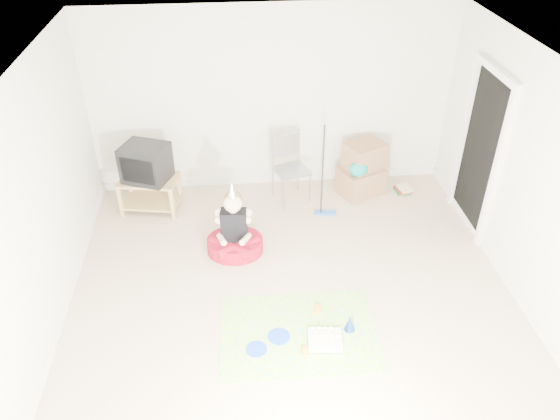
{
  "coord_description": "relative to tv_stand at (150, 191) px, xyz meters",
  "views": [
    {
      "loc": [
        -0.58,
        -4.51,
        4.26
      ],
      "look_at": [
        -0.1,
        0.4,
        0.9
      ],
      "focal_mm": 35.0,
      "sensor_mm": 36.0,
      "label": 1
    }
  ],
  "objects": [
    {
      "name": "ground",
      "position": [
        1.73,
        -1.93,
        -0.28
      ],
      "size": [
        5.0,
        5.0,
        0.0
      ],
      "primitive_type": "plane",
      "color": "#C4AC8D",
      "rests_on": "ground"
    },
    {
      "name": "doorway_recess",
      "position": [
        4.21,
        -0.73,
        0.74
      ],
      "size": [
        0.02,
        0.9,
        2.05
      ],
      "primitive_type": "cube",
      "color": "black",
      "rests_on": "ground"
    },
    {
      "name": "tv_stand",
      "position": [
        0.0,
        0.0,
        0.0
      ],
      "size": [
        0.84,
        0.62,
        0.48
      ],
      "color": "#AB864D",
      "rests_on": "ground"
    },
    {
      "name": "crt_tv",
      "position": [
        0.0,
        0.0,
        0.44
      ],
      "size": [
        0.71,
        0.65,
        0.49
      ],
      "primitive_type": "cube",
      "rotation": [
        0.0,
        0.0,
        -0.39
      ],
      "color": "black",
      "rests_on": "tv_stand"
    },
    {
      "name": "folding_chair",
      "position": [
        1.95,
        0.05,
        0.19
      ],
      "size": [
        0.55,
        0.54,
        0.97
      ],
      "color": "#95959B",
      "rests_on": "ground"
    },
    {
      "name": "cardboard_boxes",
      "position": [
        2.97,
        0.15,
        0.08
      ],
      "size": [
        0.73,
        0.68,
        0.76
      ],
      "color": "#946847",
      "rests_on": "ground"
    },
    {
      "name": "floor_mop",
      "position": [
        2.37,
        -0.37,
        -0.02
      ],
      "size": [
        0.3,
        0.39,
        1.17
      ],
      "color": "blue",
      "rests_on": "ground"
    },
    {
      "name": "book_pile",
      "position": [
        3.59,
        0.1,
        -0.24
      ],
      "size": [
        0.22,
        0.26,
        0.08
      ],
      "color": "#23692C",
      "rests_on": "ground"
    },
    {
      "name": "seated_woman",
      "position": [
        1.12,
        -1.07,
        -0.07
      ],
      "size": [
        0.75,
        0.75,
        1.0
      ],
      "color": "#A20E24",
      "rests_on": "ground"
    },
    {
      "name": "party_mat",
      "position": [
        1.73,
        -2.5,
        -0.28
      ],
      "size": [
        1.65,
        1.21,
        0.01
      ],
      "primitive_type": "cube",
      "rotation": [
        0.0,
        0.0,
        -0.02
      ],
      "color": "#FA348D",
      "rests_on": "ground"
    },
    {
      "name": "birthday_cake",
      "position": [
        1.98,
        -2.67,
        -0.24
      ],
      "size": [
        0.36,
        0.3,
        0.15
      ],
      "color": "silver",
      "rests_on": "party_mat"
    },
    {
      "name": "blue_plate_near",
      "position": [
        1.52,
        -2.54,
        -0.27
      ],
      "size": [
        0.24,
        0.24,
        0.01
      ],
      "primitive_type": "cylinder",
      "rotation": [
        0.0,
        0.0,
        -0.05
      ],
      "color": "#1744B8",
      "rests_on": "party_mat"
    },
    {
      "name": "blue_plate_far",
      "position": [
        1.28,
        -2.69,
        -0.27
      ],
      "size": [
        0.22,
        0.22,
        0.01
      ],
      "primitive_type": "cylinder",
      "rotation": [
        0.0,
        0.0,
        -0.01
      ],
      "color": "#1744B8",
      "rests_on": "party_mat"
    },
    {
      "name": "orange_cup_near",
      "position": [
        1.98,
        -2.23,
        -0.24
      ],
      "size": [
        0.08,
        0.08,
        0.08
      ],
      "primitive_type": "cylinder",
      "rotation": [
        0.0,
        0.0,
        0.07
      ],
      "color": "orange",
      "rests_on": "party_mat"
    },
    {
      "name": "orange_cup_far",
      "position": [
        1.76,
        -2.79,
        -0.24
      ],
      "size": [
        0.08,
        0.08,
        0.08
      ],
      "primitive_type": "cylinder",
      "rotation": [
        0.0,
        0.0,
        -0.24
      ],
      "color": "orange",
      "rests_on": "party_mat"
    },
    {
      "name": "blue_party_hat",
      "position": [
        2.27,
        -2.51,
        -0.19
      ],
      "size": [
        0.16,
        0.16,
        0.17
      ],
      "primitive_type": "cone",
      "rotation": [
        0.0,
        0.0,
        -0.38
      ],
      "color": "#1839AE",
      "rests_on": "party_mat"
    }
  ]
}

